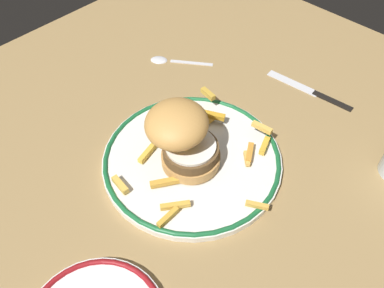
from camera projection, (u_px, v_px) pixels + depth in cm
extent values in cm
cube|color=#97784A|center=(153.00, 170.00, 69.42)|extent=(123.23, 96.51, 4.00)
cylinder|color=white|center=(192.00, 160.00, 67.48)|extent=(29.64, 29.64, 1.20)
torus|color=#196033|center=(192.00, 158.00, 67.03)|extent=(29.24, 29.24, 0.80)
cylinder|color=tan|center=(191.00, 158.00, 65.31)|extent=(9.51, 9.51, 1.80)
cylinder|color=brown|center=(191.00, 151.00, 63.94)|extent=(8.91, 8.91, 1.84)
cylinder|color=white|center=(191.00, 146.00, 63.06)|extent=(7.97, 7.97, 0.50)
ellipsoid|color=yellow|center=(188.00, 141.00, 62.75)|extent=(2.60, 2.60, 1.40)
ellipsoid|color=tan|center=(177.00, 124.00, 60.39)|extent=(12.45, 12.19, 5.76)
cube|color=gold|center=(188.00, 120.00, 71.63)|extent=(1.76, 3.01, 0.81)
cube|color=gold|center=(208.00, 94.00, 73.23)|extent=(1.44, 3.29, 0.94)
cube|color=orange|center=(250.00, 153.00, 66.54)|extent=(3.88, 2.82, 0.94)
cube|color=gold|center=(165.00, 182.00, 62.69)|extent=(4.38, 3.32, 0.90)
cube|color=gold|center=(205.00, 122.00, 71.16)|extent=(4.14, 1.24, 0.98)
cube|color=gold|center=(265.00, 146.00, 67.61)|extent=(3.67, 2.12, 0.93)
cube|color=gold|center=(212.00, 115.00, 70.94)|extent=(2.91, 4.61, 0.97)
cube|color=gold|center=(147.00, 153.00, 66.65)|extent=(4.68, 1.90, 0.83)
cube|color=gold|center=(257.00, 205.00, 60.06)|extent=(2.32, 3.37, 0.72)
cube|color=#E5AA4E|center=(247.00, 159.00, 65.92)|extent=(2.47, 2.54, 0.71)
cube|color=gold|center=(120.00, 185.00, 62.36)|extent=(1.39, 3.56, 0.95)
cube|color=gold|center=(168.00, 217.00, 58.72)|extent=(3.99, 0.89, 0.78)
cube|color=#ECBA50|center=(262.00, 127.00, 68.03)|extent=(1.30, 3.72, 0.85)
cube|color=gold|center=(175.00, 205.00, 60.01)|extent=(4.06, 3.34, 0.78)
cube|color=black|center=(333.00, 100.00, 77.44)|extent=(1.92, 8.08, 0.70)
cube|color=silver|center=(293.00, 83.00, 80.99)|extent=(2.79, 11.12, 0.24)
cube|color=silver|center=(192.00, 62.00, 85.29)|extent=(5.81, 7.83, 0.32)
ellipsoid|color=silver|center=(159.00, 59.00, 85.83)|extent=(4.19, 4.44, 0.90)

